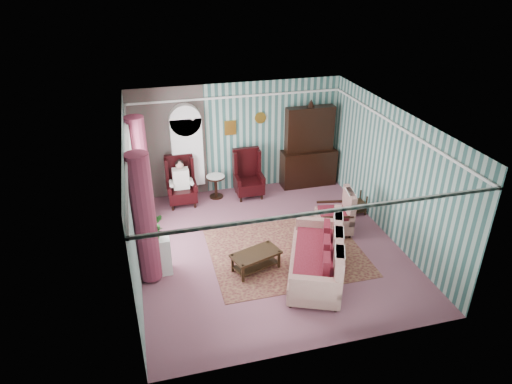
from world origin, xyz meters
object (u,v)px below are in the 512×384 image
object	(u,v)px
wingback_right	(249,174)
plant_stand	(157,256)
seated_woman	(181,183)
round_side_table	(216,187)
coffee_table	(256,261)
sofa	(316,255)
nest_table	(356,203)
bookcase	(188,157)
floral_armchair	(334,213)
wingback_left	(181,182)
dresser_hutch	(309,144)

from	to	relation	value
wingback_right	plant_stand	xyz separation A→B (m)	(-2.55, -2.75, -0.22)
seated_woman	round_side_table	xyz separation A→B (m)	(0.90, 0.15, -0.29)
coffee_table	round_side_table	bearing A→B (deg)	93.70
seated_woman	sofa	size ratio (longest dim) A/B	0.54
wingback_right	seated_woman	xyz separation A→B (m)	(-1.75, 0.00, -0.04)
nest_table	coffee_table	xyz separation A→B (m)	(-2.96, -1.61, -0.07)
bookcase	floral_armchair	distance (m)	3.99
floral_armchair	wingback_left	bearing A→B (deg)	66.42
plant_stand	floral_armchair	size ratio (longest dim) A/B	0.84
dresser_hutch	wingback_left	xyz separation A→B (m)	(-3.50, -0.27, -0.55)
seated_woman	round_side_table	world-z (taller)	seated_woman
bookcase	seated_woman	bearing A→B (deg)	-122.66
coffee_table	sofa	bearing A→B (deg)	-25.19
wingback_right	seated_woman	distance (m)	1.75
bookcase	round_side_table	bearing A→B (deg)	-20.27
wingback_left	wingback_right	world-z (taller)	same
dresser_hutch	nest_table	xyz separation A→B (m)	(0.57, -1.82, -0.91)
nest_table	floral_armchair	distance (m)	1.10
seated_woman	coffee_table	world-z (taller)	seated_woman
bookcase	plant_stand	bearing A→B (deg)	-108.49
seated_woman	round_side_table	bearing A→B (deg)	9.46
seated_woman	floral_armchair	xyz separation A→B (m)	(3.21, -2.20, -0.11)
bookcase	dresser_hutch	xyz separation A→B (m)	(3.25, -0.12, 0.06)
round_side_table	plant_stand	size ratio (longest dim) A/B	0.75
seated_woman	bookcase	bearing A→B (deg)	57.34
dresser_hutch	wingback_left	bearing A→B (deg)	-175.59
wingback_right	seated_woman	size ratio (longest dim) A/B	1.06
wingback_right	round_side_table	size ratio (longest dim) A/B	2.08
round_side_table	coffee_table	size ratio (longest dim) A/B	0.62
dresser_hutch	seated_woman	size ratio (longest dim) A/B	2.00
wingback_left	wingback_right	distance (m)	1.75
nest_table	sofa	bearing A→B (deg)	-131.70
plant_stand	sofa	bearing A→B (deg)	-17.07
dresser_hutch	sofa	xyz separation A→B (m)	(-1.32, -3.94, -0.68)
wingback_right	floral_armchair	xyz separation A→B (m)	(1.46, -2.20, -0.15)
floral_armchair	coffee_table	world-z (taller)	floral_armchair
wingback_right	plant_stand	distance (m)	3.76
wingback_left	nest_table	xyz separation A→B (m)	(4.07, -1.55, -0.35)
round_side_table	wingback_left	bearing A→B (deg)	-170.54
wingback_left	bookcase	bearing A→B (deg)	57.34
seated_woman	floral_armchair	distance (m)	3.89
dresser_hutch	plant_stand	world-z (taller)	dresser_hutch
plant_stand	nest_table	bearing A→B (deg)	13.84
dresser_hutch	coffee_table	xyz separation A→B (m)	(-2.39, -3.43, -0.98)
nest_table	sofa	distance (m)	2.84
sofa	coffee_table	distance (m)	1.22
bookcase	round_side_table	world-z (taller)	bookcase
wingback_left	seated_woman	bearing A→B (deg)	0.00
coffee_table	plant_stand	bearing A→B (deg)	167.83
dresser_hutch	wingback_right	bearing A→B (deg)	-171.23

